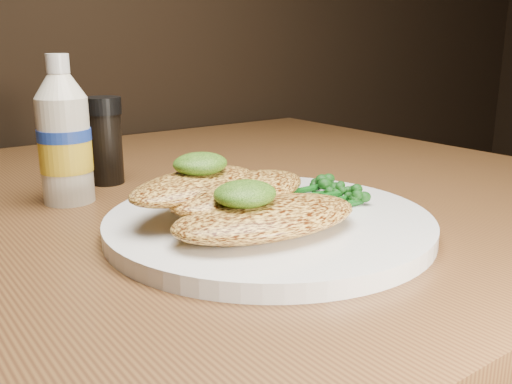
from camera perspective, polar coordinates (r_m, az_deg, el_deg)
plate at (r=0.51m, az=1.31°, el=-3.15°), size 0.29×0.29×0.02m
chicken_front at (r=0.46m, az=1.09°, el=-2.56°), size 0.17×0.10×0.03m
chicken_mid at (r=0.50m, az=-1.65°, el=0.07°), size 0.18×0.12×0.02m
chicken_back at (r=0.50m, az=-6.18°, el=0.71°), size 0.16×0.11×0.02m
pesto_front at (r=0.45m, az=-1.12°, el=-0.18°), size 0.07×0.06×0.02m
pesto_back at (r=0.50m, az=-5.66°, el=2.87°), size 0.06×0.06×0.02m
broccolini_bundle at (r=0.53m, az=4.58°, el=-0.22°), size 0.17×0.14×0.02m
mayo_bottle at (r=0.62m, az=-18.87°, el=5.96°), size 0.06×0.06×0.15m
pepper_grinder at (r=0.69m, az=-14.99°, el=5.01°), size 0.05×0.05×0.10m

